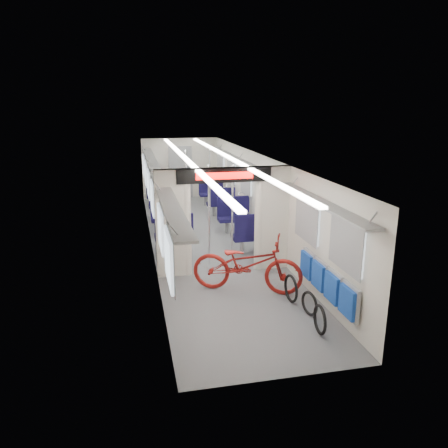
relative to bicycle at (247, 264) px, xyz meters
name	(u,v)px	position (x,y,z in m)	size (l,w,h in m)	color
carriage	(209,190)	(-0.23, 2.88, 0.93)	(12.00, 12.02, 2.31)	#515456
bicycle	(247,264)	(0.00, 0.00, 0.00)	(0.75, 2.16, 1.14)	maroon
flip_bench	(326,282)	(1.13, -1.15, 0.01)	(0.12, 2.15, 0.56)	gray
bike_hoop_a	(320,321)	(0.72, -1.84, -0.35)	(0.50, 0.50, 0.05)	black
bike_hoop_b	(309,305)	(0.81, -1.21, -0.37)	(0.44, 0.44, 0.05)	black
bike_hoop_c	(291,290)	(0.68, -0.63, -0.33)	(0.53, 0.53, 0.05)	black
seat_bay_near_left	(170,221)	(-1.16, 3.53, -0.01)	(0.93, 2.18, 1.13)	black
seat_bay_near_right	(242,222)	(0.71, 3.10, -0.01)	(0.94, 2.20, 1.14)	black
seat_bay_far_left	(161,197)	(-1.16, 6.85, -0.04)	(0.89, 1.99, 1.07)	black
seat_bay_far_right	(216,195)	(0.71, 6.75, -0.04)	(0.89, 1.96, 1.07)	black
stanchion_near_left	(209,216)	(-0.46, 1.62, 0.58)	(0.04, 0.04, 2.30)	silver
stanchion_near_right	(232,216)	(0.06, 1.52, 0.58)	(0.04, 0.04, 2.30)	silver
stanchion_far_left	(187,190)	(-0.55, 4.73, 0.58)	(0.04, 0.04, 2.30)	silver
stanchion_far_right	(210,187)	(0.19, 5.06, 0.58)	(0.04, 0.04, 2.30)	silver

